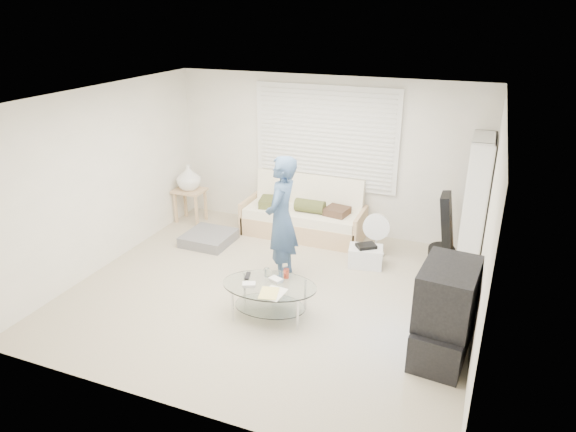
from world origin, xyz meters
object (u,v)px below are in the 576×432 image
at_px(bookshelf, 475,203).
at_px(tv_unit, 445,313).
at_px(futon_sofa, 304,217).
at_px(coffee_table, 269,291).

distance_m(bookshelf, tv_unit, 2.30).
xyz_separation_m(bookshelf, tv_unit, (-0.13, -2.26, -0.43)).
relative_size(futon_sofa, tv_unit, 1.85).
bearing_deg(bookshelf, tv_unit, -93.18).
distance_m(tv_unit, coffee_table, 2.00).
relative_size(bookshelf, tv_unit, 1.79).
bearing_deg(coffee_table, futon_sofa, 100.17).
bearing_deg(coffee_table, tv_unit, -0.30).
bearing_deg(tv_unit, coffee_table, 179.70).
height_order(futon_sofa, bookshelf, bookshelf).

